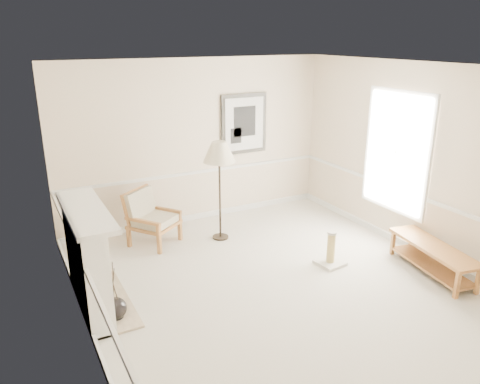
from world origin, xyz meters
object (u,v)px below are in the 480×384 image
floor_vase (116,309)px  floor_lamp (219,155)px  armchair (149,215)px  bench (433,255)px  scratching_post (331,254)px

floor_vase → floor_lamp: bearing=36.4°
armchair → floor_lamp: floor_lamp is taller
armchair → floor_vase: bearing=-154.1°
bench → scratching_post: 1.43m
armchair → scratching_post: 2.96m
floor_lamp → bench: 3.51m
floor_lamp → bench: bearing=-49.2°
bench → scratching_post: (-1.13, 0.87, -0.12)m
floor_vase → floor_lamp: size_ratio=0.47×
scratching_post → floor_lamp: bearing=122.4°
floor_lamp → scratching_post: 2.32m
floor_lamp → scratching_post: bearing=-57.6°
floor_lamp → scratching_post: (1.04, -1.63, -1.28)m
floor_vase → floor_lamp: floor_lamp is taller
armchair → scratching_post: size_ratio=1.83×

